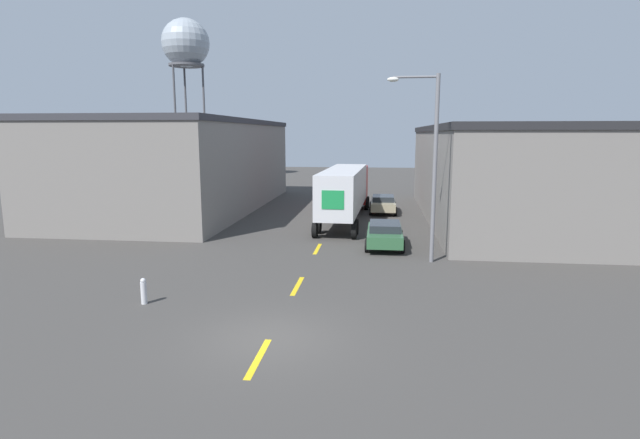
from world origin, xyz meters
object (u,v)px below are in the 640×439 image
(semi_truck, at_px, (346,188))
(water_tower, at_px, (186,45))
(street_lamp, at_px, (430,157))
(parked_car_right_mid, at_px, (385,233))
(parked_car_right_far, at_px, (383,203))
(fire_hydrant, at_px, (144,291))

(semi_truck, height_order, water_tower, water_tower)
(semi_truck, height_order, street_lamp, street_lamp)
(semi_truck, height_order, parked_car_right_mid, semi_truck)
(semi_truck, xyz_separation_m, parked_car_right_far, (2.72, 3.67, -1.55))
(semi_truck, xyz_separation_m, street_lamp, (4.72, -11.63, 2.82))
(fire_hydrant, bearing_deg, parked_car_right_far, 68.63)
(parked_car_right_mid, relative_size, street_lamp, 0.51)
(parked_car_right_mid, relative_size, fire_hydrant, 4.68)
(parked_car_right_mid, relative_size, parked_car_right_far, 1.00)
(semi_truck, distance_m, parked_car_right_mid, 9.12)
(parked_car_right_mid, bearing_deg, water_tower, 123.59)
(parked_car_right_mid, bearing_deg, fire_hydrant, -130.21)
(semi_truck, distance_m, water_tower, 42.17)
(water_tower, xyz_separation_m, fire_hydrant, (17.48, -50.27, -17.50))
(street_lamp, distance_m, fire_hydrant, 14.01)
(fire_hydrant, bearing_deg, semi_truck, 72.05)
(semi_truck, bearing_deg, parked_car_right_far, 55.57)
(parked_car_right_mid, distance_m, parked_car_right_far, 12.23)
(street_lamp, bearing_deg, parked_car_right_far, 97.44)
(semi_truck, xyz_separation_m, water_tower, (-23.67, 31.17, 15.68))
(parked_car_right_far, bearing_deg, parked_car_right_mid, -90.00)
(parked_car_right_mid, distance_m, street_lamp, 5.70)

